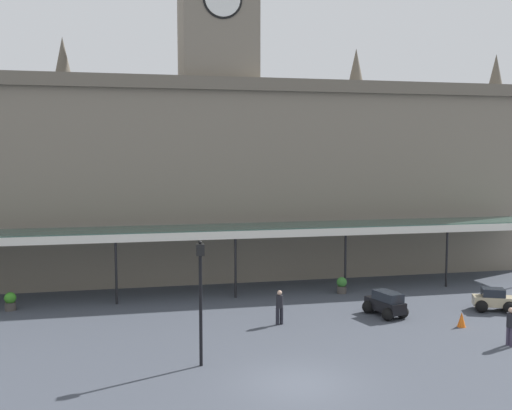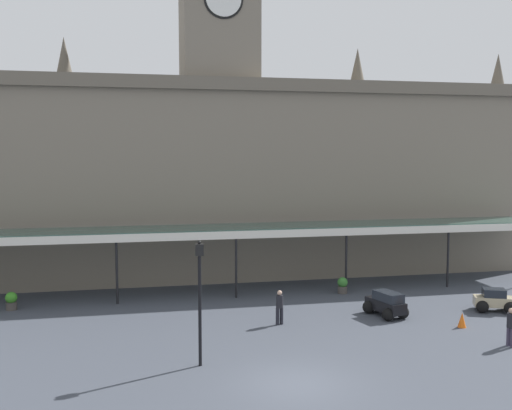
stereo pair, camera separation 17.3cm
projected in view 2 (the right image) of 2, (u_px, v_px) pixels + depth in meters
ground_plane at (297, 384)px, 20.77m from camera, size 140.00×140.00×0.00m
station_building at (219, 170)px, 39.10m from camera, size 43.35×6.40×21.65m
entrance_canopy at (232, 229)px, 34.11m from camera, size 39.72×3.26×3.90m
car_beige_sedan at (495, 302)px, 30.28m from camera, size 2.23×1.98×1.19m
car_black_estate at (386, 305)px, 29.38m from camera, size 1.91×2.41×1.27m
pedestrian_beside_cars at (511, 326)px, 24.72m from camera, size 0.34×0.39×1.67m
pedestrian_crossing_forecourt at (280, 306)px, 27.90m from camera, size 0.38×0.34×1.67m
victorian_lamppost at (200, 288)px, 22.30m from camera, size 0.30×0.30×4.90m
traffic_cone at (462, 320)px, 27.50m from camera, size 0.40×0.40×0.71m
planter_by_canopy at (11, 301)px, 30.54m from camera, size 0.60×0.60×0.96m
planter_forecourt_centre at (342, 285)px, 34.15m from camera, size 0.60×0.60×0.96m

